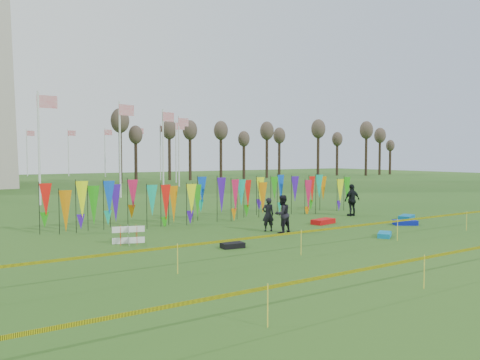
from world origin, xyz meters
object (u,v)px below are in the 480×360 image
person_left (268,214)px  kite_bag_turquoise (385,235)px  box_kite (128,235)px  kite_bag_black (233,245)px  person_right (352,200)px  kite_bag_red (323,221)px  person_mid (282,214)px  kite_bag_blue (405,223)px  kite_bag_teal (406,217)px

person_left → kite_bag_turquoise: bearing=147.6°
box_kite → kite_bag_black: 4.24m
person_left → kite_bag_turquoise: (3.31, -3.96, -0.68)m
person_right → kite_bag_red: size_ratio=1.39×
person_mid → kite_bag_blue: person_mid is taller
person_right → kite_bag_black: 11.59m
box_kite → person_mid: (6.74, -1.24, 0.50)m
box_kite → kite_bag_turquoise: size_ratio=0.72×
box_kite → kite_bag_red: size_ratio=0.53×
person_left → kite_bag_teal: 8.75m
kite_bag_red → kite_bag_teal: (4.88, -1.34, -0.00)m
kite_bag_turquoise → person_mid: bearing=133.5°
person_left → kite_bag_blue: (7.00, -2.17, -0.66)m
person_left → kite_bag_teal: size_ratio=1.22×
kite_bag_black → box_kite: bearing=136.0°
kite_bag_turquoise → kite_bag_blue: 4.09m
person_mid → kite_bag_teal: person_mid is taller
box_kite → kite_bag_black: (3.04, -2.94, -0.26)m
person_right → kite_bag_red: bearing=24.7°
person_mid → kite_bag_blue: (6.75, -1.44, -0.74)m
person_right → kite_bag_turquoise: bearing=58.2°
person_left → person_right: size_ratio=0.84×
box_kite → kite_bag_blue: bearing=-11.3°
kite_bag_turquoise → kite_bag_red: 4.36m
kite_bag_turquoise → kite_bag_teal: bearing=29.2°
person_mid → person_right: (7.07, 2.49, 0.07)m
box_kite → person_right: (13.82, 1.25, 0.57)m
box_kite → person_right: size_ratio=0.38×
kite_bag_black → kite_bag_red: bearing=21.1°
box_kite → kite_bag_teal: (15.16, -1.48, -0.23)m
kite_bag_red → kite_bag_teal: size_ratio=1.05×
kite_bag_turquoise → kite_bag_blue: size_ratio=0.88×
person_right → kite_bag_turquoise: 7.04m
kite_bag_black → person_right: bearing=21.2°
kite_bag_red → kite_bag_black: size_ratio=1.56×
person_mid → kite_bag_teal: size_ratio=1.34×
kite_bag_blue → kite_bag_teal: kite_bag_teal is taller
kite_bag_turquoise → kite_bag_blue: kite_bag_blue is taller
kite_bag_red → kite_bag_teal: same height
person_right → kite_bag_turquoise: (-4.01, -5.73, -0.83)m
person_right → kite_bag_teal: size_ratio=1.45×
person_left → person_mid: (0.25, -0.73, 0.08)m
kite_bag_blue → kite_bag_red: size_ratio=0.85×
kite_bag_blue → kite_bag_teal: 2.06m
box_kite → person_left: 6.53m
kite_bag_red → kite_bag_blue: bearing=-38.4°
box_kite → kite_bag_blue: size_ratio=0.63×
person_left → kite_bag_teal: person_left is taller
person_mid → person_left: bearing=-77.7°
kite_bag_red → kite_bag_black: (-7.23, -2.79, -0.02)m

